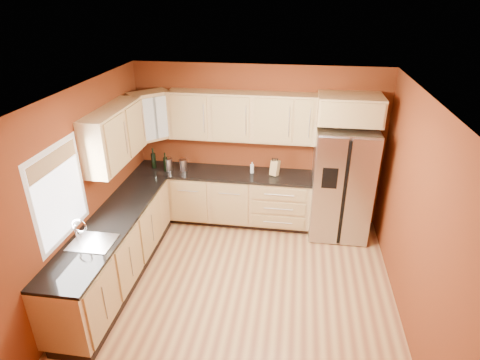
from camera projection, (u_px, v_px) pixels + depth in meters
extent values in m
plane|color=#965A3A|center=(241.00, 289.00, 5.35)|extent=(4.00, 4.00, 0.00)
plane|color=silver|center=(241.00, 96.00, 4.22)|extent=(4.00, 4.00, 0.00)
cube|color=maroon|center=(258.00, 145.00, 6.56)|extent=(4.00, 0.04, 2.60)
cube|color=maroon|center=(202.00, 333.00, 3.00)|extent=(4.00, 0.04, 2.60)
cube|color=maroon|center=(84.00, 193.00, 5.04)|extent=(0.04, 4.00, 2.60)
cube|color=maroon|center=(416.00, 217.00, 4.52)|extent=(0.04, 4.00, 2.60)
cube|color=#A27A4F|center=(223.00, 198.00, 6.74)|extent=(2.90, 0.60, 0.88)
cube|color=#A27A4F|center=(115.00, 251.00, 5.38)|extent=(0.60, 2.80, 0.88)
cube|color=black|center=(222.00, 173.00, 6.53)|extent=(2.90, 0.62, 0.04)
cube|color=black|center=(111.00, 222.00, 5.18)|extent=(0.62, 2.80, 0.04)
cube|color=#A27A4F|center=(242.00, 117.00, 6.22)|extent=(2.30, 0.33, 0.75)
cube|color=#A27A4F|center=(115.00, 135.00, 5.44)|extent=(0.33, 1.35, 0.75)
cube|color=#A27A4F|center=(150.00, 116.00, 6.26)|extent=(0.67, 0.67, 0.75)
cube|color=#A27A4F|center=(350.00, 109.00, 5.79)|extent=(0.92, 0.60, 0.40)
cube|color=silver|center=(341.00, 183.00, 6.23)|extent=(0.90, 0.75, 1.78)
cube|color=white|center=(60.00, 194.00, 4.49)|extent=(0.03, 0.90, 1.00)
cylinder|color=silver|center=(168.00, 164.00, 6.55)|extent=(0.15, 0.15, 0.20)
cylinder|color=silver|center=(183.00, 165.00, 6.54)|extent=(0.13, 0.13, 0.19)
cube|color=tan|center=(275.00, 168.00, 6.38)|extent=(0.16, 0.15, 0.24)
cylinder|color=silver|center=(252.00, 168.00, 6.46)|extent=(0.08, 0.08, 0.18)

